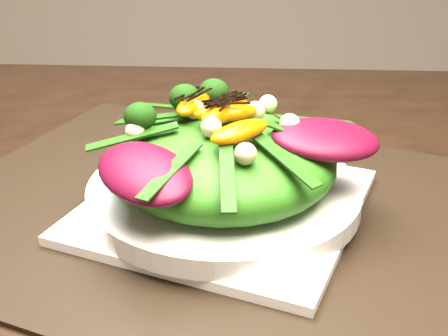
# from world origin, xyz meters

# --- Properties ---
(placemat) EXTENTS (0.64, 0.57, 0.00)m
(placemat) POSITION_xyz_m (-0.26, -0.02, 0.75)
(placemat) COLOR black
(placemat) RESTS_ON dining_table
(plate_base) EXTENTS (0.30, 0.30, 0.01)m
(plate_base) POSITION_xyz_m (-0.26, -0.02, 0.76)
(plate_base) COLOR white
(plate_base) RESTS_ON placemat
(salad_bowl) EXTENTS (0.31, 0.31, 0.02)m
(salad_bowl) POSITION_xyz_m (-0.26, -0.02, 0.77)
(salad_bowl) COLOR silver
(salad_bowl) RESTS_ON plate_base
(lettuce_mound) EXTENTS (0.25, 0.25, 0.07)m
(lettuce_mound) POSITION_xyz_m (-0.26, -0.02, 0.80)
(lettuce_mound) COLOR #2E6913
(lettuce_mound) RESTS_ON salad_bowl
(radicchio_leaf) EXTENTS (0.10, 0.08, 0.02)m
(radicchio_leaf) POSITION_xyz_m (-0.17, -0.03, 0.83)
(radicchio_leaf) COLOR #450719
(radicchio_leaf) RESTS_ON lettuce_mound
(orange_segment) EXTENTS (0.06, 0.04, 0.01)m
(orange_segment) POSITION_xyz_m (-0.27, -0.01, 0.84)
(orange_segment) COLOR #CD5803
(orange_segment) RESTS_ON lettuce_mound
(broccoli_floret) EXTENTS (0.04, 0.04, 0.04)m
(broccoli_floret) POSITION_xyz_m (-0.32, 0.02, 0.85)
(broccoli_floret) COLOR #143209
(broccoli_floret) RESTS_ON lettuce_mound
(macadamia_nut) EXTENTS (0.02, 0.02, 0.02)m
(macadamia_nut) POSITION_xyz_m (-0.22, -0.08, 0.84)
(macadamia_nut) COLOR #C8BB8D
(macadamia_nut) RESTS_ON lettuce_mound
(balsamic_drizzle) EXTENTS (0.05, 0.02, 0.00)m
(balsamic_drizzle) POSITION_xyz_m (-0.27, -0.01, 0.85)
(balsamic_drizzle) COLOR black
(balsamic_drizzle) RESTS_ON orange_segment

